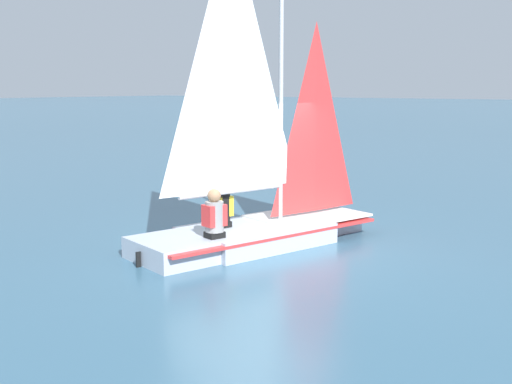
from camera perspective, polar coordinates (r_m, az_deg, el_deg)
The scene contains 4 objects.
ground_plane at distance 11.53m, azimuth -0.00°, elevation -4.68°, with size 260.00×260.00×0.00m, color #38607A.
sailboat_main at distance 11.36m, azimuth -0.00°, elevation -0.78°, with size 2.72×4.78×5.69m.
sailor_helm at distance 11.25m, azimuth -3.07°, elevation -1.75°, with size 0.37×0.40×1.16m.
sailor_crew at distance 10.48m, azimuth -3.72°, elevation -2.65°, with size 0.37×0.40×1.16m.
Camera 1 is at (-6.66, 8.98, 2.81)m, focal length 45.00 mm.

